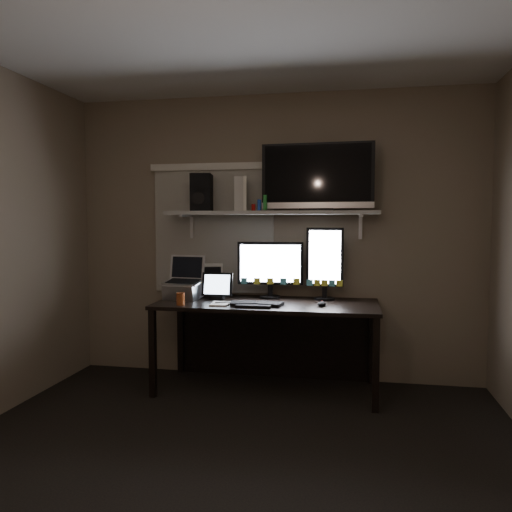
% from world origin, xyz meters
% --- Properties ---
extents(floor, '(3.60, 3.60, 0.00)m').
position_xyz_m(floor, '(0.00, 0.00, 0.00)').
color(floor, black).
rests_on(floor, ground).
extents(ceiling, '(3.60, 3.60, 0.00)m').
position_xyz_m(ceiling, '(0.00, 0.00, 2.50)').
color(ceiling, silver).
rests_on(ceiling, back_wall).
extents(back_wall, '(3.60, 0.00, 3.60)m').
position_xyz_m(back_wall, '(0.00, 1.80, 1.25)').
color(back_wall, '#7D6C5A').
rests_on(back_wall, floor).
extents(window_blinds, '(1.10, 0.02, 1.10)m').
position_xyz_m(window_blinds, '(-0.55, 1.79, 1.30)').
color(window_blinds, beige).
rests_on(window_blinds, back_wall).
extents(desk, '(1.80, 0.75, 0.73)m').
position_xyz_m(desk, '(0.00, 1.55, 0.55)').
color(desk, black).
rests_on(desk, floor).
extents(wall_shelf, '(1.80, 0.35, 0.03)m').
position_xyz_m(wall_shelf, '(0.00, 1.62, 1.46)').
color(wall_shelf, '#A7A7A3').
rests_on(wall_shelf, back_wall).
extents(monitor_landscape, '(0.57, 0.10, 0.50)m').
position_xyz_m(monitor_landscape, '(-0.01, 1.66, 0.98)').
color(monitor_landscape, black).
rests_on(monitor_landscape, desk).
extents(monitor_portrait, '(0.31, 0.07, 0.62)m').
position_xyz_m(monitor_portrait, '(0.46, 1.64, 1.04)').
color(monitor_portrait, black).
rests_on(monitor_portrait, desk).
extents(keyboard, '(0.42, 0.17, 0.03)m').
position_xyz_m(keyboard, '(-0.06, 1.26, 0.74)').
color(keyboard, black).
rests_on(keyboard, desk).
extents(mouse, '(0.08, 0.11, 0.04)m').
position_xyz_m(mouse, '(0.45, 1.32, 0.75)').
color(mouse, black).
rests_on(mouse, desk).
extents(notepad, '(0.15, 0.21, 0.01)m').
position_xyz_m(notepad, '(-0.35, 1.25, 0.74)').
color(notepad, white).
rests_on(notepad, desk).
extents(tablet, '(0.27, 0.12, 0.23)m').
position_xyz_m(tablet, '(-0.43, 1.48, 0.85)').
color(tablet, black).
rests_on(tablet, desk).
extents(file_sorter, '(0.24, 0.16, 0.27)m').
position_xyz_m(file_sorter, '(-0.58, 1.74, 0.87)').
color(file_sorter, black).
rests_on(file_sorter, desk).
extents(laptop, '(0.35, 0.30, 0.36)m').
position_xyz_m(laptop, '(-0.73, 1.46, 0.91)').
color(laptop, silver).
rests_on(laptop, desk).
extents(cup, '(0.08, 0.08, 0.10)m').
position_xyz_m(cup, '(-0.65, 1.16, 0.78)').
color(cup, '#95401B').
rests_on(cup, desk).
extents(sticky_notes, '(0.31, 0.23, 0.00)m').
position_xyz_m(sticky_notes, '(-0.13, 1.28, 0.73)').
color(sticky_notes, yellow).
rests_on(sticky_notes, desk).
extents(tv, '(0.93, 0.21, 0.56)m').
position_xyz_m(tv, '(0.39, 1.62, 1.76)').
color(tv, black).
rests_on(tv, wall_shelf).
extents(game_console, '(0.13, 0.25, 0.29)m').
position_xyz_m(game_console, '(-0.26, 1.65, 1.62)').
color(game_console, beige).
rests_on(game_console, wall_shelf).
extents(speaker, '(0.21, 0.24, 0.32)m').
position_xyz_m(speaker, '(-0.61, 1.62, 1.64)').
color(speaker, black).
rests_on(speaker, wall_shelf).
extents(bottles, '(0.20, 0.09, 0.13)m').
position_xyz_m(bottles, '(-0.09, 1.58, 1.54)').
color(bottles, '#A50F0C').
rests_on(bottles, wall_shelf).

